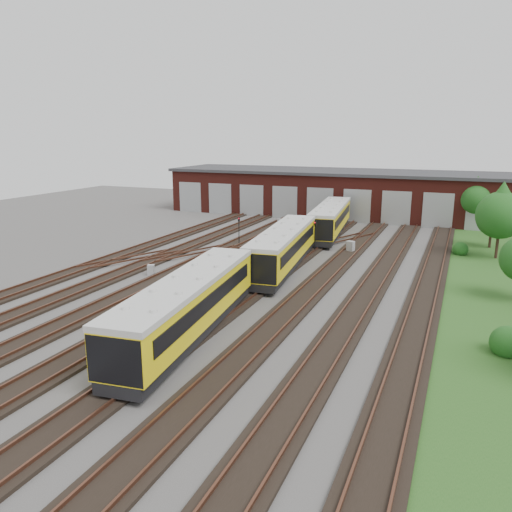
% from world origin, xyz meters
% --- Properties ---
extents(ground, '(120.00, 120.00, 0.00)m').
position_xyz_m(ground, '(0.00, 0.00, 0.00)').
color(ground, '#43403E').
rests_on(ground, ground).
extents(track_network, '(30.40, 70.00, 0.33)m').
position_xyz_m(track_network, '(-0.17, 0.59, 0.11)').
color(track_network, black).
rests_on(track_network, ground).
extents(maintenance_shed, '(51.00, 12.50, 6.35)m').
position_xyz_m(maintenance_shed, '(-0.01, 39.97, 3.20)').
color(maintenance_shed, '#551B15').
rests_on(maintenance_shed, ground).
extents(grass_verge, '(8.00, 55.00, 0.05)m').
position_xyz_m(grass_verge, '(19.00, 10.00, 0.03)').
color(grass_verge, '#1E4A18').
rests_on(grass_verge, ground).
extents(metro_train, '(4.61, 47.82, 3.22)m').
position_xyz_m(metro_train, '(2.00, 8.41, 1.98)').
color(metro_train, black).
rests_on(metro_train, ground).
extents(signal_mast_0, '(0.25, 0.24, 2.93)m').
position_xyz_m(signal_mast_0, '(-5.73, 16.08, 1.87)').
color(signal_mast_0, black).
rests_on(signal_mast_0, ground).
extents(signal_mast_1, '(0.24, 0.23, 2.86)m').
position_xyz_m(signal_mast_1, '(-0.51, 20.43, 1.82)').
color(signal_mast_1, black).
rests_on(signal_mast_1, ground).
extents(signal_mast_2, '(0.28, 0.27, 3.19)m').
position_xyz_m(signal_mast_2, '(2.73, 15.56, 2.03)').
color(signal_mast_2, black).
rests_on(signal_mast_2, ground).
extents(signal_mast_3, '(0.30, 0.29, 3.01)m').
position_xyz_m(signal_mast_3, '(0.44, 7.48, 1.94)').
color(signal_mast_3, black).
rests_on(signal_mast_3, ground).
extents(relay_cabinet_0, '(0.67, 0.62, 0.90)m').
position_xyz_m(relay_cabinet_0, '(-7.54, 2.50, 0.45)').
color(relay_cabinet_0, '#9C9EA1').
rests_on(relay_cabinet_0, ground).
extents(relay_cabinet_1, '(0.65, 0.56, 1.02)m').
position_xyz_m(relay_cabinet_1, '(-5.18, 27.29, 0.51)').
color(relay_cabinet_1, '#9C9EA1').
rests_on(relay_cabinet_1, ground).
extents(relay_cabinet_2, '(0.77, 0.70, 1.07)m').
position_xyz_m(relay_cabinet_2, '(-2.50, 11.69, 0.53)').
color(relay_cabinet_2, '#9C9EA1').
rests_on(relay_cabinet_2, ground).
extents(relay_cabinet_3, '(0.81, 0.73, 1.14)m').
position_xyz_m(relay_cabinet_3, '(5.96, 17.07, 0.57)').
color(relay_cabinet_3, '#9C9EA1').
rests_on(relay_cabinet_3, ground).
extents(relay_cabinet_4, '(0.83, 0.77, 1.12)m').
position_xyz_m(relay_cabinet_4, '(2.29, 10.50, 0.56)').
color(relay_cabinet_4, '#9C9EA1').
rests_on(relay_cabinet_4, ground).
extents(tree_0, '(3.96, 3.96, 6.56)m').
position_xyz_m(tree_0, '(17.19, 35.00, 4.21)').
color(tree_0, '#342017').
rests_on(tree_0, ground).
extents(tree_1, '(3.07, 3.07, 5.09)m').
position_xyz_m(tree_1, '(18.74, 24.60, 3.27)').
color(tree_1, '#342017').
rests_on(tree_1, ground).
extents(tree_2, '(4.39, 4.39, 7.27)m').
position_xyz_m(tree_2, '(19.15, 19.88, 4.67)').
color(tree_2, '#342017').
rests_on(tree_2, ground).
extents(bush_0, '(1.83, 1.83, 1.83)m').
position_xyz_m(bush_0, '(18.78, -2.98, 0.92)').
color(bush_0, '#174B15').
rests_on(bush_0, ground).
extents(bush_1, '(1.48, 1.48, 1.48)m').
position_xyz_m(bush_1, '(16.02, 20.24, 0.74)').
color(bush_1, '#174B15').
rests_on(bush_1, ground).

